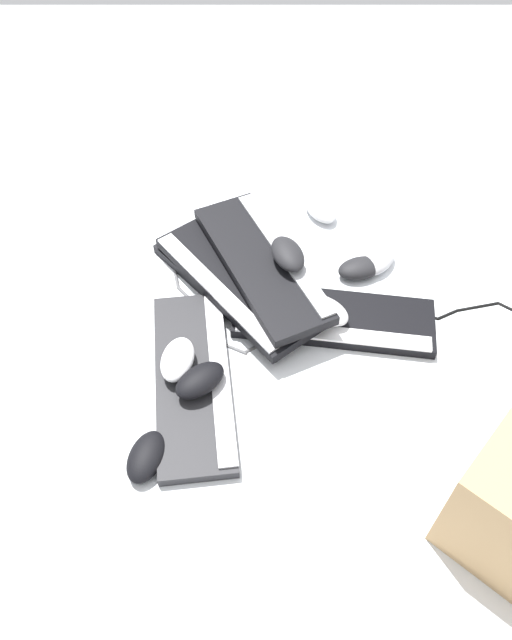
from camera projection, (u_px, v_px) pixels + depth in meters
name	position (u px, v px, depth m)	size (l,w,h in m)	color
ground_plane	(293.00, 346.00, 1.35)	(3.20, 3.20, 0.00)	silver
keyboard_0	(334.00, 319.00, 1.38)	(0.46, 0.21, 0.03)	black
keyboard_1	(237.00, 283.00, 1.45)	(0.40, 0.43, 0.03)	black
keyboard_2	(195.00, 379.00, 1.28)	(0.20, 0.45, 0.03)	#232326
keyboard_3	(236.00, 282.00, 1.41)	(0.39, 0.44, 0.03)	black
keyboard_4	(263.00, 263.00, 1.40)	(0.32, 0.46, 0.03)	black
mouse_0	(288.00, 254.00, 1.37)	(0.11, 0.07, 0.04)	black
mouse_1	(378.00, 260.00, 1.48)	(0.11, 0.07, 0.04)	#B7B7BC
mouse_2	(200.00, 380.00, 1.23)	(0.11, 0.07, 0.04)	black
mouse_3	(321.00, 209.00, 1.60)	(0.11, 0.07, 0.04)	silver
mouse_4	(326.00, 310.00, 1.35)	(0.11, 0.07, 0.04)	silver
mouse_5	(147.00, 457.00, 1.16)	(0.11, 0.07, 0.04)	black
mouse_6	(361.00, 268.00, 1.47)	(0.11, 0.07, 0.04)	black
mouse_7	(178.00, 359.00, 1.27)	(0.11, 0.07, 0.04)	silver
cable_0	(242.00, 317.00, 1.39)	(0.39, 0.26, 0.01)	#59595B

